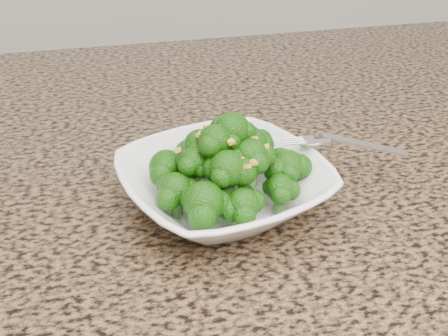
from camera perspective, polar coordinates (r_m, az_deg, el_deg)
name	(u,v)px	position (r m, az deg, el deg)	size (l,w,h in m)	color
granite_counter	(80,196)	(0.70, -14.39, -2.73)	(1.64, 1.04, 0.03)	brown
bowl	(224,186)	(0.62, 0.00, -1.84)	(0.22, 0.22, 0.05)	white
broccoli_pile	(224,134)	(0.59, 0.00, 3.45)	(0.19, 0.19, 0.07)	#185409
garlic_topping	(224,99)	(0.57, 0.00, 7.03)	(0.12, 0.12, 0.01)	gold
fork	(324,142)	(0.65, 10.17, 2.65)	(0.17, 0.03, 0.01)	silver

